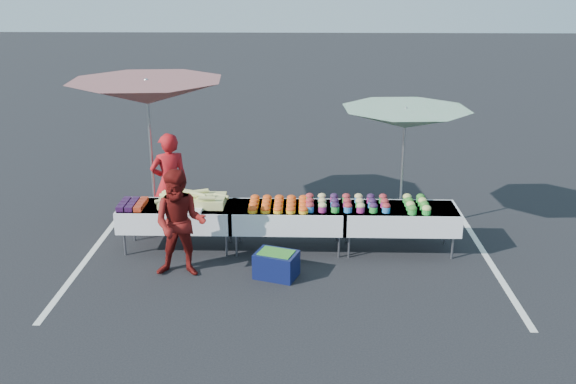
{
  "coord_description": "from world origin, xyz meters",
  "views": [
    {
      "loc": [
        0.26,
        -9.69,
        4.33
      ],
      "look_at": [
        0.0,
        0.0,
        1.0
      ],
      "focal_mm": 40.0,
      "sensor_mm": 36.0,
      "label": 1
    }
  ],
  "objects_px": {
    "umbrella_right": "(405,119)",
    "umbrella_left": "(147,93)",
    "table_left": "(178,215)",
    "vendor": "(170,183)",
    "table_center": "(288,216)",
    "customer": "(180,224)",
    "table_right": "(399,217)",
    "storage_bin": "(276,264)"
  },
  "relations": [
    {
      "from": "customer",
      "to": "umbrella_left",
      "type": "distance_m",
      "value": 2.52
    },
    {
      "from": "umbrella_right",
      "to": "table_left",
      "type": "bearing_deg",
      "value": -167.89
    },
    {
      "from": "customer",
      "to": "umbrella_right",
      "type": "height_order",
      "value": "umbrella_right"
    },
    {
      "from": "table_left",
      "to": "table_right",
      "type": "xyz_separation_m",
      "value": [
        3.6,
        0.0,
        0.0
      ]
    },
    {
      "from": "table_left",
      "to": "vendor",
      "type": "distance_m",
      "value": 0.87
    },
    {
      "from": "table_center",
      "to": "umbrella_right",
      "type": "relative_size",
      "value": 0.67
    },
    {
      "from": "table_center",
      "to": "storage_bin",
      "type": "bearing_deg",
      "value": -98.38
    },
    {
      "from": "umbrella_right",
      "to": "vendor",
      "type": "bearing_deg",
      "value": -179.66
    },
    {
      "from": "table_left",
      "to": "umbrella_left",
      "type": "relative_size",
      "value": 0.57
    },
    {
      "from": "customer",
      "to": "storage_bin",
      "type": "relative_size",
      "value": 2.3
    },
    {
      "from": "vendor",
      "to": "table_center",
      "type": "bearing_deg",
      "value": 135.34
    },
    {
      "from": "vendor",
      "to": "umbrella_right",
      "type": "height_order",
      "value": "umbrella_right"
    },
    {
      "from": "vendor",
      "to": "storage_bin",
      "type": "bearing_deg",
      "value": 113.17
    },
    {
      "from": "table_center",
      "to": "table_right",
      "type": "height_order",
      "value": "same"
    },
    {
      "from": "table_center",
      "to": "customer",
      "type": "height_order",
      "value": "customer"
    },
    {
      "from": "umbrella_left",
      "to": "table_center",
      "type": "bearing_deg",
      "value": -18.73
    },
    {
      "from": "table_right",
      "to": "vendor",
      "type": "height_order",
      "value": "vendor"
    },
    {
      "from": "table_center",
      "to": "customer",
      "type": "relative_size",
      "value": 1.13
    },
    {
      "from": "vendor",
      "to": "umbrella_right",
      "type": "xyz_separation_m",
      "value": [
        4.0,
        0.02,
        1.14
      ]
    },
    {
      "from": "umbrella_left",
      "to": "storage_bin",
      "type": "bearing_deg",
      "value": -39.12
    },
    {
      "from": "table_left",
      "to": "table_right",
      "type": "height_order",
      "value": "same"
    },
    {
      "from": "umbrella_right",
      "to": "storage_bin",
      "type": "bearing_deg",
      "value": -139.08
    },
    {
      "from": "umbrella_right",
      "to": "umbrella_left",
      "type": "bearing_deg",
      "value": -180.0
    },
    {
      "from": "table_left",
      "to": "storage_bin",
      "type": "distance_m",
      "value": 1.97
    },
    {
      "from": "table_left",
      "to": "table_center",
      "type": "height_order",
      "value": "same"
    },
    {
      "from": "table_center",
      "to": "umbrella_left",
      "type": "height_order",
      "value": "umbrella_left"
    },
    {
      "from": "table_right",
      "to": "customer",
      "type": "bearing_deg",
      "value": -163.96
    },
    {
      "from": "table_right",
      "to": "umbrella_left",
      "type": "height_order",
      "value": "umbrella_left"
    },
    {
      "from": "umbrella_left",
      "to": "storage_bin",
      "type": "xyz_separation_m",
      "value": [
        2.21,
        -1.8,
        -2.23
      ]
    },
    {
      "from": "table_left",
      "to": "umbrella_right",
      "type": "distance_m",
      "value": 4.07
    },
    {
      "from": "table_left",
      "to": "customer",
      "type": "relative_size",
      "value": 1.13
    },
    {
      "from": "table_right",
      "to": "customer",
      "type": "xyz_separation_m",
      "value": [
        -3.37,
        -0.97,
        0.24
      ]
    },
    {
      "from": "table_center",
      "to": "customer",
      "type": "distance_m",
      "value": 1.86
    },
    {
      "from": "table_left",
      "to": "vendor",
      "type": "bearing_deg",
      "value": 109.13
    },
    {
      "from": "table_right",
      "to": "customer",
      "type": "height_order",
      "value": "customer"
    },
    {
      "from": "customer",
      "to": "umbrella_right",
      "type": "distance_m",
      "value": 4.09
    },
    {
      "from": "table_left",
      "to": "vendor",
      "type": "xyz_separation_m",
      "value": [
        -0.27,
        0.78,
        0.3
      ]
    },
    {
      "from": "table_center",
      "to": "umbrella_left",
      "type": "distance_m",
      "value": 3.1
    },
    {
      "from": "table_left",
      "to": "umbrella_left",
      "type": "height_order",
      "value": "umbrella_left"
    },
    {
      "from": "table_left",
      "to": "vendor",
      "type": "height_order",
      "value": "vendor"
    },
    {
      "from": "umbrella_left",
      "to": "table_left",
      "type": "bearing_deg",
      "value": -55.03
    },
    {
      "from": "storage_bin",
      "to": "vendor",
      "type": "bearing_deg",
      "value": 156.26
    }
  ]
}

